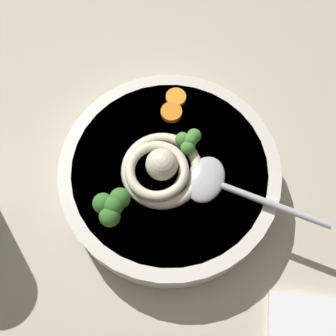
{
  "coord_description": "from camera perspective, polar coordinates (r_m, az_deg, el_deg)",
  "views": [
    {
      "loc": [
        15.33,
        5.25,
        55.95
      ],
      "look_at": [
        -3.42,
        -0.2,
        8.34
      ],
      "focal_mm": 45.66,
      "sensor_mm": 36.0,
      "label": 1
    }
  ],
  "objects": [
    {
      "name": "carrot_slice_right",
      "position": [
        0.56,
        1.06,
        9.38
      ],
      "size": [
        2.61,
        2.61,
        0.69
      ],
      "primitive_type": "cylinder",
      "color": "orange",
      "rests_on": "soup_bowl"
    },
    {
      "name": "carrot_slice_far",
      "position": [
        0.54,
        0.45,
        7.44
      ],
      "size": [
        2.71,
        2.71,
        0.75
      ],
      "primitive_type": "cylinder",
      "color": "orange",
      "rests_on": "soup_bowl"
    },
    {
      "name": "soup_bowl",
      "position": [
        0.54,
        0.0,
        -1.04
      ],
      "size": [
        27.06,
        27.06,
        5.32
      ],
      "color": "silver",
      "rests_on": "table_slab"
    },
    {
      "name": "broccoli_floret_left",
      "position": [
        0.51,
        2.76,
        3.62
      ],
      "size": [
        3.45,
        2.97,
        2.73
      ],
      "color": "#7A9E60",
      "rests_on": "soup_bowl"
    },
    {
      "name": "table_slab",
      "position": [
        0.57,
        -0.77,
        -5.74
      ],
      "size": [
        118.0,
        118.0,
        3.02
      ],
      "primitive_type": "cube",
      "color": "#BCB29E",
      "rests_on": "ground"
    },
    {
      "name": "noodle_pile",
      "position": [
        0.5,
        -1.0,
        -0.13
      ],
      "size": [
        10.73,
        10.52,
        4.31
      ],
      "color": "beige",
      "rests_on": "soup_bowl"
    },
    {
      "name": "broccoli_floret_near_spoon",
      "position": [
        0.48,
        -7.53,
        -5.05
      ],
      "size": [
        4.67,
        4.01,
        3.69
      ],
      "color": "#7A9E60",
      "rests_on": "soup_bowl"
    },
    {
      "name": "soup_spoon",
      "position": [
        0.5,
        6.5,
        -2.07
      ],
      "size": [
        6.41,
        17.45,
        1.6
      ],
      "rotation": [
        0.0,
        0.0,
        1.47
      ],
      "color": "#B7B7BC",
      "rests_on": "soup_bowl"
    }
  ]
}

